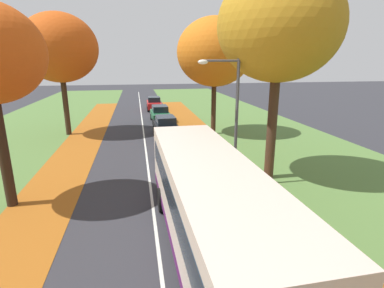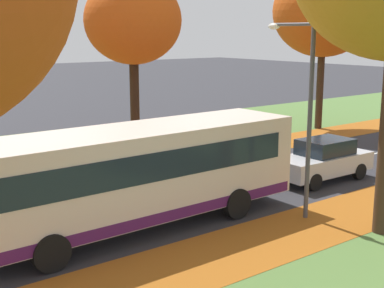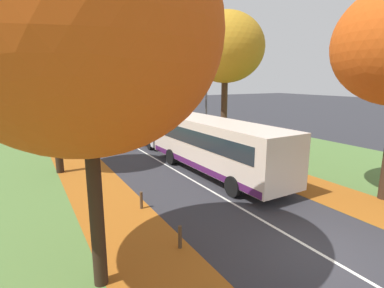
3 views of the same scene
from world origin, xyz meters
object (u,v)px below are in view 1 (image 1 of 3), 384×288
tree_right_near (279,26)px  car_silver_lead (173,151)px  car_black_following (166,126)px  tree_left_mid (59,48)px  streetlamp_right (230,110)px  car_red_fourth_in_line (154,103)px  tree_right_mid (215,52)px  bus (209,201)px  car_green_third_in_line (160,114)px

tree_right_near → car_silver_lead: size_ratio=2.37×
tree_right_near → car_black_following: (-4.38, 9.83, -6.61)m
tree_left_mid → car_silver_lead: size_ratio=2.24×
tree_left_mid → streetlamp_right: (9.78, -12.74, -3.10)m
tree_left_mid → car_silver_lead: bearing=-49.5°
streetlamp_right → car_silver_lead: size_ratio=1.42×
streetlamp_right → car_red_fourth_in_line: size_ratio=1.42×
tree_left_mid → tree_right_mid: 12.01m
tree_left_mid → car_silver_lead: (7.60, -8.90, -6.03)m
bus → streetlamp_right: bearing=66.0°
bus → tree_right_mid: bearing=75.0°
car_red_fourth_in_line → car_green_third_in_line: bearing=-89.1°
tree_right_mid → car_black_following: bearing=-177.1°
car_silver_lead → car_black_following: size_ratio=0.99×
streetlamp_right → car_green_third_in_line: (-1.88, 16.65, -2.92)m
tree_left_mid → tree_right_near: 17.13m
tree_right_mid → car_black_following: (-3.97, -0.20, -5.73)m
tree_left_mid → bus: tree_left_mid is taller
car_black_following → tree_right_mid: bearing=2.9°
streetlamp_right → car_red_fourth_in_line: 24.61m
car_silver_lead → car_red_fourth_in_line: same height
tree_right_near → tree_right_mid: (-0.41, 10.04, -0.88)m
tree_right_near → car_green_third_in_line: tree_right_near is taller
streetlamp_right → car_silver_lead: bearing=119.6°
car_black_following → car_green_third_in_line: bearing=89.7°
tree_right_mid → car_black_following: size_ratio=2.16×
car_silver_lead → car_red_fourth_in_line: bearing=89.5°
car_silver_lead → car_green_third_in_line: size_ratio=1.00×
tree_left_mid → car_red_fourth_in_line: tree_left_mid is taller
tree_right_mid → car_green_third_in_line: (-3.95, 5.83, -5.73)m
tree_left_mid → tree_right_near: tree_right_near is taller
tree_left_mid → bus: 19.71m
tree_right_near → bus: 9.11m
bus → car_red_fourth_in_line: size_ratio=2.47×
tree_left_mid → car_green_third_in_line: size_ratio=2.24×
car_silver_lead → car_green_third_in_line: (0.30, 12.81, 0.00)m
tree_right_near → streetlamp_right: (-2.47, -0.79, -3.69)m
streetlamp_right → car_silver_lead: 5.30m
tree_right_near → car_red_fourth_in_line: bearing=100.8°
car_green_third_in_line → car_red_fourth_in_line: bearing=90.9°
tree_right_mid → car_green_third_in_line: size_ratio=2.17×
tree_right_near → tree_right_mid: size_ratio=1.09×
streetlamp_right → car_silver_lead: (-2.18, 3.84, -2.92)m
tree_right_mid → car_green_third_in_line: 9.07m
tree_right_mid → tree_right_near: bearing=-87.7°
car_silver_lead → car_black_following: (0.27, 6.78, 0.00)m
car_silver_lead → car_black_following: same height
tree_right_near → car_red_fourth_in_line: (-4.48, 23.57, -6.61)m
tree_right_near → car_silver_lead: 8.64m
streetlamp_right → bus: streetlamp_right is taller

